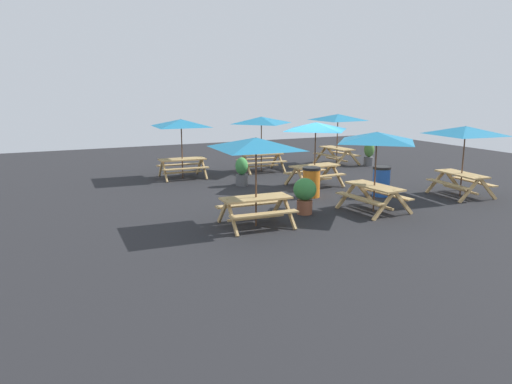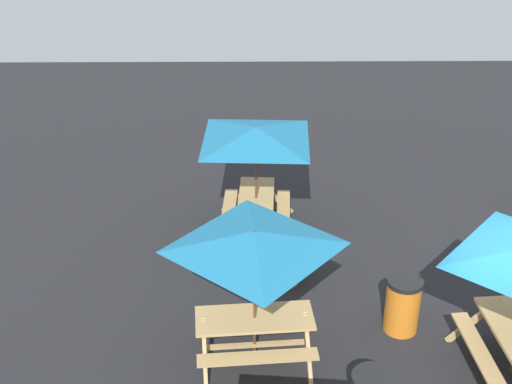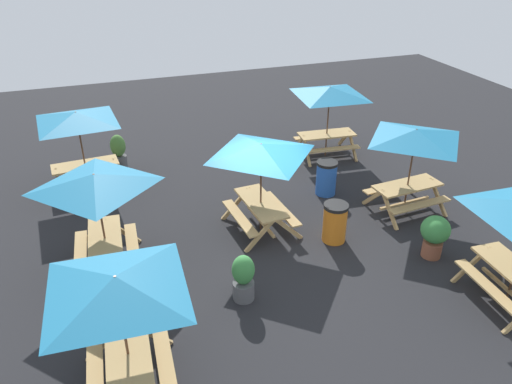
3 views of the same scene
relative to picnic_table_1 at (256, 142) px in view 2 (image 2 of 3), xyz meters
The scene contains 5 objects.
ground_plane 5.71m from the picnic_table_1, 135.26° to the right, with size 29.40×29.40×0.00m, color #232326.
picnic_table_1 is the anchor object (origin of this frame).
picnic_table_2 3.74m from the picnic_table_1, behind, with size 2.15×2.15×2.34m.
trash_bin_orange 4.16m from the picnic_table_1, 142.84° to the right, with size 0.59×0.59×0.98m.
potted_plant_2 2.32m from the picnic_table_1, 163.27° to the right, with size 0.65×0.65×1.03m.
Camera 2 is at (-8.53, 3.89, 7.60)m, focal length 50.00 mm.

